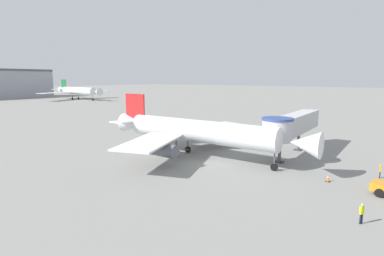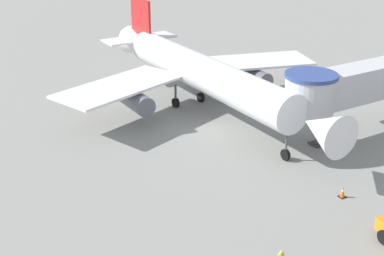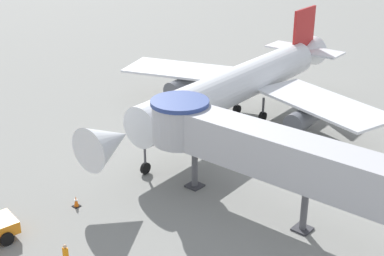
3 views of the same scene
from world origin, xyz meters
The scene contains 4 objects.
ground_plane centered at (0.00, 0.00, 0.00)m, with size 800.00×800.00×0.00m, color gray.
main_airplane centered at (0.83, 4.64, 3.76)m, with size 27.57×32.11×8.83m.
jet_bridge centered at (10.01, -6.42, 4.61)m, with size 18.71×4.09×6.30m.
traffic_cone_near_nose centered at (1.13, -13.81, 0.37)m, with size 0.47×0.47×0.78m.
Camera 2 is at (-23.17, -36.02, 18.55)m, focal length 50.00 mm.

